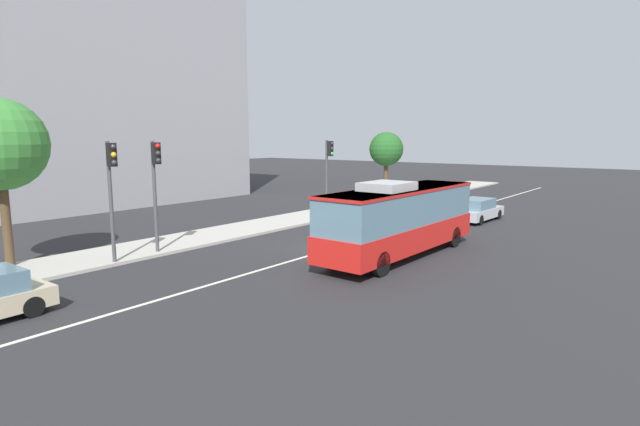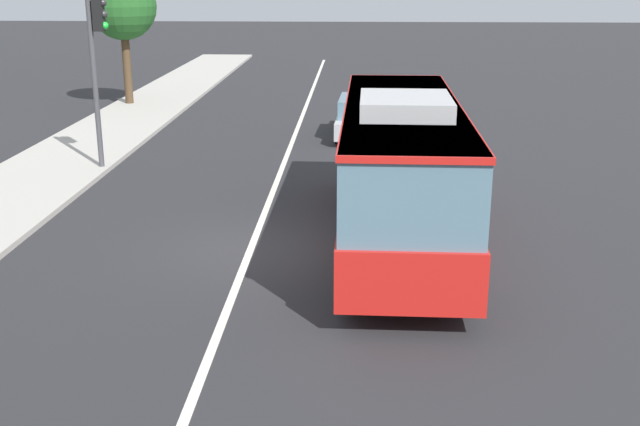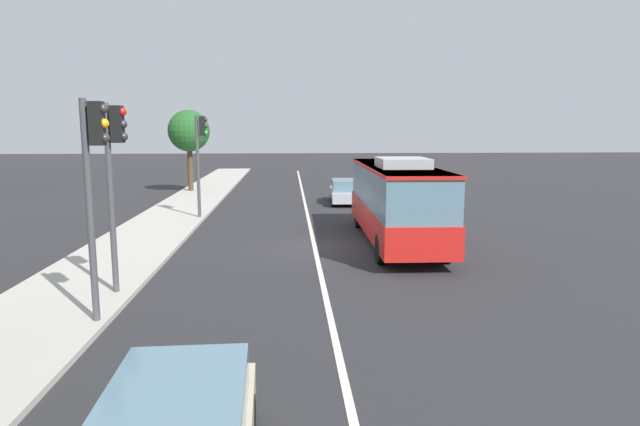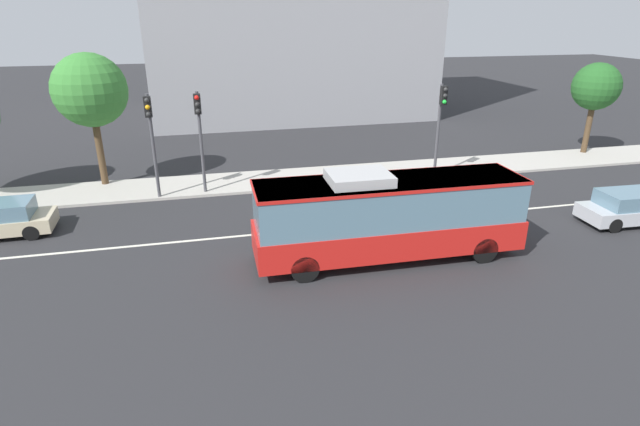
{
  "view_description": "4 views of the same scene",
  "coord_description": "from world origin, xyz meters",
  "px_view_note": "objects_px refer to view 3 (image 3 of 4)",
  "views": [
    {
      "loc": [
        -18.87,
        -13.96,
        5.33
      ],
      "look_at": [
        -1.98,
        -0.82,
        2.08
      ],
      "focal_mm": 27.87,
      "sensor_mm": 36.0,
      "label": 1
    },
    {
      "loc": [
        -16.02,
        -2.29,
        5.85
      ],
      "look_at": [
        -1.44,
        -1.6,
        1.31
      ],
      "focal_mm": 43.81,
      "sensor_mm": 36.0,
      "label": 2
    },
    {
      "loc": [
        -20.41,
        0.98,
        4.55
      ],
      "look_at": [
        -0.12,
        -0.2,
        1.37
      ],
      "focal_mm": 30.45,
      "sensor_mm": 36.0,
      "label": 3
    },
    {
      "loc": [
        -5.69,
        -19.43,
        8.73
      ],
      "look_at": [
        -1.52,
        -1.78,
        1.46
      ],
      "focal_mm": 28.25,
      "sensor_mm": 36.0,
      "label": 4
    }
  ],
  "objects_px": {
    "sedan_silver": "(346,191)",
    "street_tree_kerbside_left": "(189,131)",
    "traffic_light_far_corner": "(200,148)",
    "transit_bus": "(396,198)",
    "traffic_light_near_corner": "(94,173)",
    "traffic_light_mid_block": "(115,166)"
  },
  "relations": [
    {
      "from": "sedan_silver",
      "to": "street_tree_kerbside_left",
      "type": "xyz_separation_m",
      "value": [
        6.21,
        10.47,
        3.61
      ]
    },
    {
      "from": "sedan_silver",
      "to": "traffic_light_far_corner",
      "type": "height_order",
      "value": "traffic_light_far_corner"
    },
    {
      "from": "transit_bus",
      "to": "street_tree_kerbside_left",
      "type": "relative_size",
      "value": 1.72
    },
    {
      "from": "transit_bus",
      "to": "traffic_light_far_corner",
      "type": "distance_m",
      "value": 10.68
    },
    {
      "from": "street_tree_kerbside_left",
      "to": "traffic_light_near_corner",
      "type": "bearing_deg",
      "value": -174.32
    },
    {
      "from": "street_tree_kerbside_left",
      "to": "traffic_light_far_corner",
      "type": "bearing_deg",
      "value": -167.37
    },
    {
      "from": "transit_bus",
      "to": "traffic_light_mid_block",
      "type": "xyz_separation_m",
      "value": [
        -6.54,
        8.83,
        1.75
      ]
    },
    {
      "from": "sedan_silver",
      "to": "traffic_light_near_corner",
      "type": "xyz_separation_m",
      "value": [
        -20.48,
        7.81,
        2.84
      ]
    },
    {
      "from": "traffic_light_mid_block",
      "to": "traffic_light_near_corner",
      "type": "bearing_deg",
      "value": -80.61
    },
    {
      "from": "transit_bus",
      "to": "traffic_light_near_corner",
      "type": "bearing_deg",
      "value": 136.54
    },
    {
      "from": "sedan_silver",
      "to": "traffic_light_near_corner",
      "type": "bearing_deg",
      "value": 161.5
    },
    {
      "from": "traffic_light_mid_block",
      "to": "traffic_light_far_corner",
      "type": "relative_size",
      "value": 1.0
    },
    {
      "from": "traffic_light_far_corner",
      "to": "transit_bus",
      "type": "bearing_deg",
      "value": -35.93
    },
    {
      "from": "traffic_light_near_corner",
      "to": "street_tree_kerbside_left",
      "type": "distance_m",
      "value": 26.83
    },
    {
      "from": "sedan_silver",
      "to": "traffic_light_near_corner",
      "type": "relative_size",
      "value": 0.88
    },
    {
      "from": "sedan_silver",
      "to": "street_tree_kerbside_left",
      "type": "height_order",
      "value": "street_tree_kerbside_left"
    },
    {
      "from": "transit_bus",
      "to": "traffic_light_mid_block",
      "type": "bearing_deg",
      "value": 127.4
    },
    {
      "from": "traffic_light_near_corner",
      "to": "traffic_light_mid_block",
      "type": "height_order",
      "value": "same"
    },
    {
      "from": "sedan_silver",
      "to": "traffic_light_near_corner",
      "type": "distance_m",
      "value": 22.1
    },
    {
      "from": "sedan_silver",
      "to": "transit_bus",
      "type": "bearing_deg",
      "value": -173.83
    },
    {
      "from": "transit_bus",
      "to": "traffic_light_far_corner",
      "type": "xyz_separation_m",
      "value": [
        6.08,
        8.6,
        1.75
      ]
    },
    {
      "from": "traffic_light_mid_block",
      "to": "street_tree_kerbside_left",
      "type": "relative_size",
      "value": 0.89
    }
  ]
}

